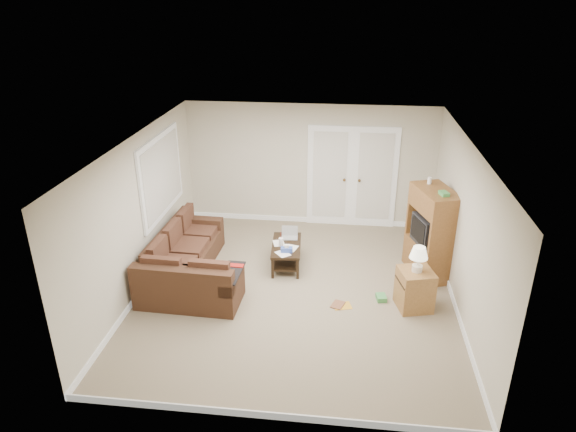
# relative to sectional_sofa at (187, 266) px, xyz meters

# --- Properties ---
(floor) EXTENTS (5.50, 5.50, 0.00)m
(floor) POSITION_rel_sectional_sofa_xyz_m (1.83, -0.09, -0.29)
(floor) COLOR gray
(floor) RESTS_ON ground
(ceiling) EXTENTS (5.00, 5.50, 0.02)m
(ceiling) POSITION_rel_sectional_sofa_xyz_m (1.83, -0.09, 2.21)
(ceiling) COLOR silver
(ceiling) RESTS_ON wall_back
(wall_left) EXTENTS (0.02, 5.50, 2.50)m
(wall_left) POSITION_rel_sectional_sofa_xyz_m (-0.67, -0.09, 0.96)
(wall_left) COLOR beige
(wall_left) RESTS_ON floor
(wall_right) EXTENTS (0.02, 5.50, 2.50)m
(wall_right) POSITION_rel_sectional_sofa_xyz_m (4.33, -0.09, 0.96)
(wall_right) COLOR beige
(wall_right) RESTS_ON floor
(wall_back) EXTENTS (5.00, 0.02, 2.50)m
(wall_back) POSITION_rel_sectional_sofa_xyz_m (1.83, 2.66, 0.96)
(wall_back) COLOR beige
(wall_back) RESTS_ON floor
(wall_front) EXTENTS (5.00, 0.02, 2.50)m
(wall_front) POSITION_rel_sectional_sofa_xyz_m (1.83, -2.84, 0.96)
(wall_front) COLOR beige
(wall_front) RESTS_ON floor
(baseboards) EXTENTS (5.00, 5.50, 0.10)m
(baseboards) POSITION_rel_sectional_sofa_xyz_m (1.83, -0.09, -0.24)
(baseboards) COLOR silver
(baseboards) RESTS_ON floor
(french_doors) EXTENTS (1.80, 0.05, 2.13)m
(french_doors) POSITION_rel_sectional_sofa_xyz_m (2.68, 2.62, 0.74)
(french_doors) COLOR silver
(french_doors) RESTS_ON floor
(window_left) EXTENTS (0.05, 1.92, 1.42)m
(window_left) POSITION_rel_sectional_sofa_xyz_m (-0.63, 0.91, 1.26)
(window_left) COLOR silver
(window_left) RESTS_ON wall_left
(sectional_sofa) EXTENTS (1.65, 2.48, 0.75)m
(sectional_sofa) POSITION_rel_sectional_sofa_xyz_m (0.00, 0.00, 0.00)
(sectional_sofa) COLOR #43291A
(sectional_sofa) RESTS_ON floor
(coffee_table) EXTENTS (0.57, 1.03, 0.68)m
(coffee_table) POSITION_rel_sectional_sofa_xyz_m (1.57, 0.77, -0.07)
(coffee_table) COLOR black
(coffee_table) RESTS_ON floor
(tv_armoire) EXTENTS (0.79, 1.08, 1.65)m
(tv_armoire) POSITION_rel_sectional_sofa_xyz_m (4.03, 0.77, 0.48)
(tv_armoire) COLOR brown
(tv_armoire) RESTS_ON floor
(side_cabinet) EXTENTS (0.60, 0.60, 1.04)m
(side_cabinet) POSITION_rel_sectional_sofa_xyz_m (3.68, -0.33, 0.08)
(side_cabinet) COLOR olive
(side_cabinet) RESTS_ON floor
(space_heater) EXTENTS (0.13, 0.11, 0.33)m
(space_heater) POSITION_rel_sectional_sofa_xyz_m (3.89, 2.26, -0.13)
(space_heater) COLOR white
(space_heater) RESTS_ON floor
(floor_magazine) EXTENTS (0.32, 0.28, 0.01)m
(floor_magazine) POSITION_rel_sectional_sofa_xyz_m (2.59, -0.43, -0.29)
(floor_magazine) COLOR gold
(floor_magazine) RESTS_ON floor
(floor_greenbox) EXTENTS (0.18, 0.22, 0.08)m
(floor_greenbox) POSITION_rel_sectional_sofa_xyz_m (3.20, -0.19, -0.25)
(floor_greenbox) COLOR #45984B
(floor_greenbox) RESTS_ON floor
(floor_book) EXTENTS (0.25, 0.29, 0.02)m
(floor_book) POSITION_rel_sectional_sofa_xyz_m (2.44, -0.39, -0.28)
(floor_book) COLOR brown
(floor_book) RESTS_ON floor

